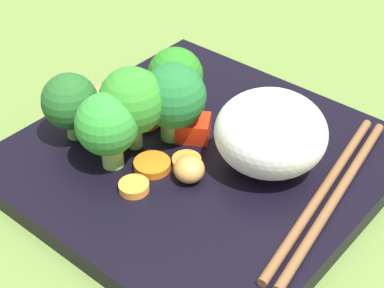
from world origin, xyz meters
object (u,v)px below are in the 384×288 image
(square_plate, at_px, (200,161))
(broccoli_floret_2, at_px, (175,77))
(carrot_slice_1, at_px, (146,121))
(rice_mound, at_px, (271,133))
(chopstick_pair, at_px, (329,194))

(square_plate, bearing_deg, broccoli_floret_2, -28.25)
(broccoli_floret_2, relative_size, carrot_slice_1, 2.53)
(square_plate, xyz_separation_m, rice_mound, (-0.05, -0.02, 0.04))
(broccoli_floret_2, xyz_separation_m, chopstick_pair, (-0.16, 0.01, -0.03))
(square_plate, bearing_deg, rice_mound, -157.83)
(rice_mound, distance_m, broccoli_floret_2, 0.10)
(carrot_slice_1, bearing_deg, broccoli_floret_2, -110.27)
(carrot_slice_1, height_order, chopstick_pair, chopstick_pair)
(broccoli_floret_2, relative_size, chopstick_pair, 0.32)
(square_plate, relative_size, chopstick_pair, 1.35)
(square_plate, height_order, broccoli_floret_2, broccoli_floret_2)
(broccoli_floret_2, distance_m, carrot_slice_1, 0.05)
(square_plate, height_order, chopstick_pair, chopstick_pair)
(rice_mound, height_order, carrot_slice_1, rice_mound)
(chopstick_pair, bearing_deg, rice_mound, 80.70)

